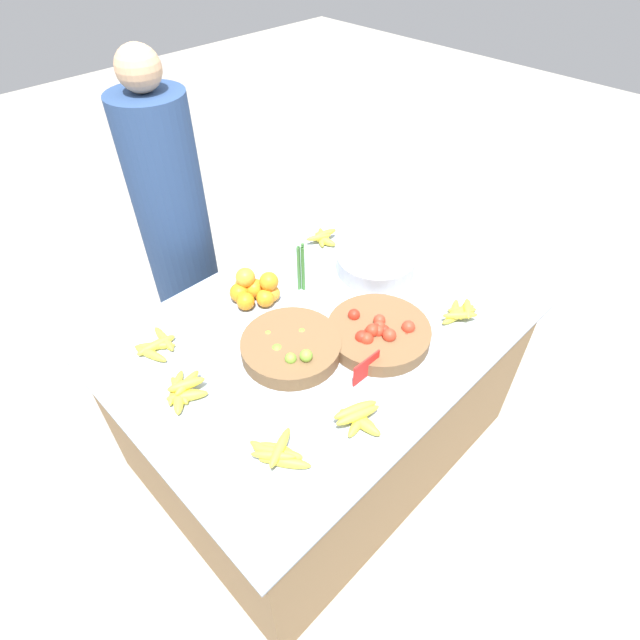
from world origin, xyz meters
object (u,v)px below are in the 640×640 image
lime_bowl (291,346)px  metal_bowl (376,263)px  price_sign (366,368)px  tomato_basket (379,333)px  vendor_person (179,243)px

lime_bowl → metal_bowl: bearing=10.2°
lime_bowl → price_sign: bearing=-68.7°
tomato_basket → vendor_person: 1.10m
tomato_basket → lime_bowl: bearing=147.2°
metal_bowl → vendor_person: bearing=121.7°
vendor_person → price_sign: bearing=-90.0°
tomato_basket → vendor_person: (-0.17, 1.08, -0.04)m
metal_bowl → price_sign: size_ratio=2.71×
metal_bowl → lime_bowl: bearing=-169.8°
metal_bowl → vendor_person: vendor_person is taller
lime_bowl → price_sign: (0.10, -0.27, 0.01)m
lime_bowl → vendor_person: vendor_person is taller
tomato_basket → metal_bowl: size_ratio=1.14×
lime_bowl → price_sign: 0.29m
metal_bowl → tomato_basket: bearing=-138.0°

